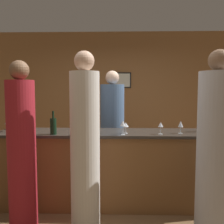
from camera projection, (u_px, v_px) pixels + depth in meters
The scene contains 17 objects.
ground_plane at pixel (113, 204), 3.36m from camera, with size 14.00×14.00×0.00m, color brown.
back_wall at pixel (115, 96), 5.55m from camera, with size 8.00×0.08×2.80m.
bar_counter at pixel (113, 168), 3.32m from camera, with size 3.03×0.64×0.99m.
bartender at pixel (112, 132), 4.07m from camera, with size 0.39×0.39×1.84m.
guest_0 at pixel (85, 150), 2.58m from camera, with size 0.31×0.31×1.92m.
guest_1 at pixel (216, 152), 2.57m from camera, with size 0.39×0.39×1.94m.
guest_2 at pixel (22, 152), 2.66m from camera, with size 0.30×0.30×1.84m.
wine_bottle_0 at pixel (201, 123), 3.27m from camera, with size 0.08×0.08×0.29m.
wine_bottle_1 at pixel (18, 120), 3.46m from camera, with size 0.08×0.08×0.32m.
wine_bottle_2 at pixel (53, 126), 3.06m from camera, with size 0.08×0.08×0.29m.
wine_glass_0 at pixel (8, 122), 3.27m from camera, with size 0.08×0.08×0.16m.
wine_glass_1 at pixel (181, 124), 3.12m from camera, with size 0.06×0.06×0.16m.
wine_glass_2 at pixel (161, 125), 3.07m from camera, with size 0.06×0.06×0.15m.
wine_glass_3 at pixel (123, 124), 3.03m from camera, with size 0.07×0.07×0.17m.
wine_glass_4 at pixel (126, 125), 3.13m from camera, with size 0.08×0.08×0.14m.
wine_glass_5 at pixel (31, 123), 3.24m from camera, with size 0.06×0.06×0.16m.
wine_glass_6 at pixel (79, 127), 3.00m from camera, with size 0.08×0.08×0.14m.
Camera 1 is at (0.08, -3.24, 1.52)m, focal length 40.00 mm.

